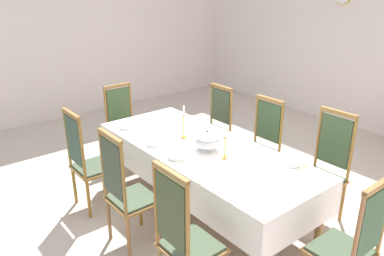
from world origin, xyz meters
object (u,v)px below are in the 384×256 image
at_px(chair_north_b, 260,143).
at_px(bowl_near_right, 176,156).
at_px(candlestick_west, 184,125).
at_px(soup_tureen, 207,140).
at_px(spoon_primary, 303,168).
at_px(chair_south_a, 87,160).
at_px(bowl_near_left, 292,163).
at_px(chair_south_c, 184,237).
at_px(chair_head_east, 351,244).
at_px(bowl_far_right, 153,143).
at_px(candlestick_east, 225,146).
at_px(chair_north_a, 214,125).
at_px(spoon_secondary, 185,161).
at_px(chair_south_b, 126,191).
at_px(chair_head_west, 124,123).
at_px(dining_table, 203,154).
at_px(bowl_far_left, 127,127).
at_px(chair_north_c, 325,167).

relative_size(chair_north_b, bowl_near_right, 6.43).
bearing_deg(candlestick_west, soup_tureen, 0.00).
height_order(soup_tureen, spoon_primary, soup_tureen).
distance_m(chair_south_a, bowl_near_left, 2.16).
distance_m(chair_south_c, chair_head_east, 1.25).
bearing_deg(bowl_far_right, bowl_near_right, -0.16).
bearing_deg(candlestick_east, chair_north_b, 110.06).
xyz_separation_m(chair_south_a, chair_north_a, (-0.00, 1.85, -0.02)).
relative_size(chair_north_a, candlestick_east, 3.28).
bearing_deg(spoon_secondary, bowl_near_right, -175.43).
height_order(chair_south_b, chair_north_b, chair_south_b).
distance_m(chair_north_b, chair_south_c, 2.06).
relative_size(chair_head_west, spoon_secondary, 6.12).
bearing_deg(candlestick_west, dining_table, 0.00).
bearing_deg(chair_north_a, spoon_primary, 164.46).
bearing_deg(chair_head_east, bowl_far_right, 100.10).
height_order(chair_head_east, candlestick_west, chair_head_east).
bearing_deg(chair_head_west, bowl_far_right, 74.17).
distance_m(chair_head_east, candlestick_west, 2.07).
relative_size(soup_tureen, bowl_near_right, 1.55).
bearing_deg(dining_table, chair_south_b, -90.50).
distance_m(dining_table, soup_tureen, 0.19).
bearing_deg(chair_north_a, chair_south_b, 114.53).
xyz_separation_m(chair_south_b, bowl_near_left, (0.85, 1.33, 0.20)).
height_order(chair_north_b, spoon_primary, chair_north_b).
bearing_deg(bowl_near_right, chair_head_east, 12.57).
distance_m(chair_south_a, chair_south_c, 1.73).
xyz_separation_m(dining_table, soup_tureen, (0.07, 0.00, 0.18)).
distance_m(chair_north_a, bowl_near_left, 1.79).
height_order(chair_north_a, bowl_far_left, chair_north_a).
relative_size(chair_north_c, bowl_near_right, 6.86).
bearing_deg(soup_tureen, spoon_secondary, -77.99).
bearing_deg(bowl_far_right, candlestick_west, 81.26).
bearing_deg(chair_north_a, soup_tureen, 134.97).
bearing_deg(spoon_primary, chair_north_c, 91.83).
bearing_deg(spoon_primary, soup_tureen, -160.24).
distance_m(chair_south_c, candlestick_west, 1.56).
bearing_deg(dining_table, soup_tureen, 0.00).
bearing_deg(chair_north_b, dining_table, 90.50).
relative_size(chair_north_b, spoon_primary, 6.29).
height_order(candlestick_west, bowl_far_right, candlestick_west).
height_order(candlestick_west, bowl_near_right, candlestick_west).
distance_m(bowl_far_left, spoon_secondary, 1.12).
xyz_separation_m(chair_south_a, chair_head_west, (-0.85, 0.93, -0.03)).
height_order(chair_south_b, chair_head_west, chair_south_b).
xyz_separation_m(candlestick_west, spoon_primary, (1.28, 0.42, -0.15)).
xyz_separation_m(chair_north_a, chair_head_east, (2.56, -0.92, 0.02)).
xyz_separation_m(chair_north_a, soup_tureen, (0.92, -0.92, 0.32)).
distance_m(chair_north_b, candlestick_east, 1.04).
bearing_deg(bowl_far_right, dining_table, 43.94).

